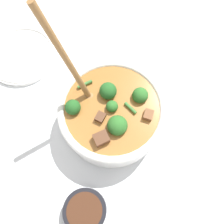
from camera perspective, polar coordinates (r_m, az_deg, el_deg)
ground_plane at (r=0.55m, az=-0.00°, el=-2.10°), size 4.00×4.00×0.00m
stew_bowl at (r=0.50m, az=-0.04°, el=-0.22°), size 0.24×0.24×0.31m
condiment_bowl at (r=0.51m, az=-7.01°, el=-24.14°), size 0.09×0.09×0.04m
empty_plate at (r=0.67m, az=-22.56°, el=13.63°), size 0.19×0.19×0.02m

